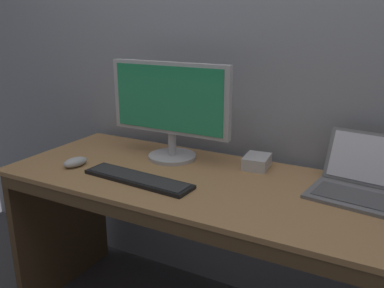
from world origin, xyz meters
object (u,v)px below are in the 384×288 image
at_px(laptop_space_gray, 359,181).
at_px(external_drive_box, 257,162).
at_px(wired_keyboard, 138,179).
at_px(computer_mouse, 75,162).
at_px(external_monitor, 170,106).

height_order(laptop_space_gray, external_drive_box, laptop_space_gray).
bearing_deg(external_drive_box, wired_keyboard, -134.69).
bearing_deg(computer_mouse, laptop_space_gray, 27.16).
height_order(laptop_space_gray, external_monitor, external_monitor).
relative_size(wired_keyboard, external_drive_box, 3.57).
bearing_deg(computer_mouse, external_monitor, 54.37).
xyz_separation_m(wired_keyboard, external_drive_box, (0.36, 0.37, 0.02)).
bearing_deg(wired_keyboard, external_drive_box, 45.31).
bearing_deg(laptop_space_gray, computer_mouse, -165.67).
relative_size(wired_keyboard, computer_mouse, 4.26).
relative_size(laptop_space_gray, external_monitor, 0.59).
xyz_separation_m(wired_keyboard, computer_mouse, (-0.34, 0.01, 0.01)).
relative_size(laptop_space_gray, computer_mouse, 3.04).
distance_m(laptop_space_gray, computer_mouse, 1.16).
bearing_deg(wired_keyboard, laptop_space_gray, 20.42).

